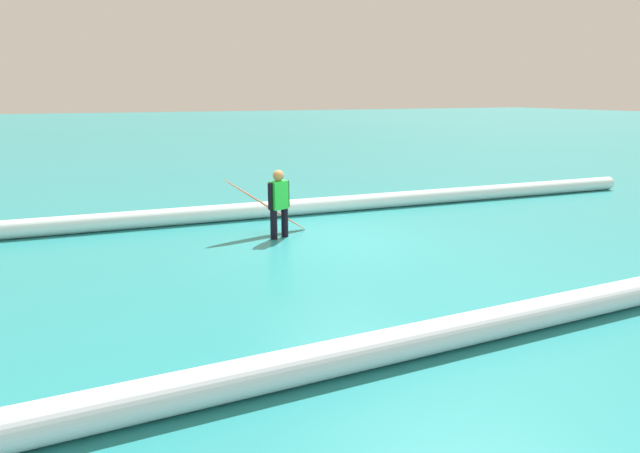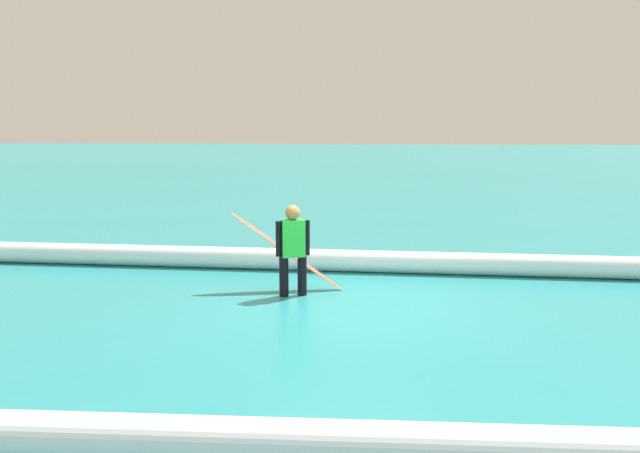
# 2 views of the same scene
# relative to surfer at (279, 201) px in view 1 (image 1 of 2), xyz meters

# --- Properties ---
(ground_plane) EXTENTS (155.92, 155.92, 0.00)m
(ground_plane) POSITION_rel_surfer_xyz_m (-0.95, 0.76, -0.76)
(ground_plane) COLOR teal
(surfer) EXTENTS (0.49, 0.30, 1.37)m
(surfer) POSITION_rel_surfer_xyz_m (0.00, 0.00, 0.00)
(surfer) COLOR black
(surfer) RESTS_ON ground_plane
(surfboard) EXTENTS (1.75, 0.27, 1.23)m
(surfboard) POSITION_rel_surfer_xyz_m (0.14, -0.40, -0.16)
(surfboard) COLOR #E55926
(surfboard) RESTS_ON ground_plane
(wave_crest_foreground) EXTENTS (23.47, 1.50, 0.38)m
(wave_crest_foreground) POSITION_rel_surfer_xyz_m (0.76, -1.88, -0.57)
(wave_crest_foreground) COLOR white
(wave_crest_foreground) RESTS_ON ground_plane
(wave_crest_midground) EXTENTS (21.38, 0.67, 0.38)m
(wave_crest_midground) POSITION_rel_surfer_xyz_m (1.30, 5.32, -0.57)
(wave_crest_midground) COLOR white
(wave_crest_midground) RESTS_ON ground_plane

